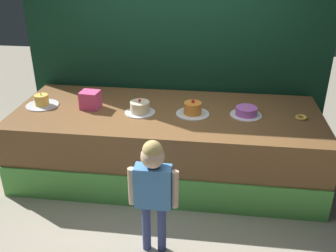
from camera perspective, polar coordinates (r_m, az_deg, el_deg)
name	(u,v)px	position (r m, az deg, el deg)	size (l,w,h in m)	color
ground_plane	(159,207)	(3.93, -1.42, -12.06)	(12.00, 12.00, 0.00)	#ADA38E
stage_platform	(167,143)	(4.25, -0.16, -2.61)	(3.27, 1.32, 0.78)	brown
curtain_backdrop	(175,33)	(4.58, 1.09, 13.74)	(3.62, 0.08, 2.90)	#113823
child_figure	(153,183)	(3.06, -2.24, -8.52)	(0.41, 0.19, 1.06)	#3F4C8C
pink_box	(90,100)	(4.21, -11.55, 3.86)	(0.20, 0.17, 0.19)	#E64782
donut	(301,117)	(4.13, 19.30, 1.22)	(0.12, 0.12, 0.03)	#F2BF4C
cake_far_left	(42,102)	(4.43, -18.35, 3.50)	(0.36, 0.36, 0.17)	silver
cake_center_left	(140,108)	(4.03, -4.23, 2.74)	(0.32, 0.32, 0.16)	silver
cake_center_right	(193,109)	(4.00, 3.72, 2.52)	(0.35, 0.35, 0.17)	white
cake_far_right	(246,112)	(4.05, 11.63, 2.10)	(0.33, 0.33, 0.12)	white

